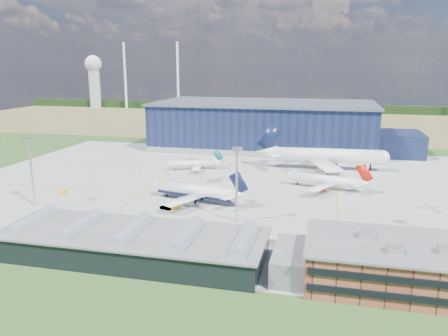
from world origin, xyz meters
The scene contains 24 objects.
ground centered at (0.00, 0.00, 0.00)m, with size 600.00×600.00×0.00m, color #25491B.
apron centered at (0.00, 10.00, 0.03)m, with size 220.00×160.00×0.08m.
farmland centered at (0.00, 220.00, 0.00)m, with size 600.00×220.00×0.01m, color olive.
treeline centered at (0.00, 300.00, 4.00)m, with size 600.00×8.00×8.00m, color black.
horizon_dressing centered at (-191.30, 294.39, 34.20)m, with size 440.20×18.00×70.00m.
hangar centered at (2.81, 94.80, 11.62)m, with size 145.00×62.00×26.10m.
ops_building centered at (55.01, -60.00, 4.79)m, with size 46.00×23.00×10.90m.
glass_concourse centered at (-6.45, -60.00, 3.69)m, with size 78.00×23.00×8.60m.
light_mast_west centered at (-60.00, -30.00, 15.43)m, with size 2.60×2.60×23.00m.
light_mast_center centered at (10.00, -30.00, 15.43)m, with size 2.60×2.60×23.00m.
airliner_navy centered at (-8.16, -13.26, 6.12)m, with size 37.55×36.74×12.25m, color white, non-canonical shape.
airliner_red centered at (35.25, 13.42, 5.49)m, with size 33.65×32.92×10.97m, color white, non-canonical shape.
airliner_widebody centered at (36.22, 46.51, 9.84)m, with size 60.37×59.06×19.69m, color white, non-canonical shape.
airliner_regional centered at (-23.14, 32.08, 4.33)m, with size 26.54×25.96×8.65m, color white, non-canonical shape.
gse_tug_a centered at (-58.43, -15.93, 0.65)m, with size 1.92×3.14×1.31m, color #FFA916.
gse_tug_b centered at (-12.33, -22.86, 0.66)m, with size 2.02×3.03×1.31m, color #FFA916.
gse_van_a centered at (-3.44, 15.98, 1.23)m, with size 2.45×5.62×2.45m, color silver.
gse_cart_a centered at (72.53, -7.40, 0.71)m, with size 2.18×3.27×1.42m, color silver.
gse_van_b centered at (70.30, -4.71, 1.23)m, with size 2.45×5.35×2.45m, color silver.
gse_tug_c centered at (50.84, 49.61, 0.78)m, with size 2.24×3.58×1.57m, color #FFA916.
gse_cart_b centered at (-42.86, 19.64, 0.58)m, with size 1.79×2.69×1.17m, color silver.
gse_van_c centered at (22.17, -46.00, 1.19)m, with size 2.39×4.97×2.39m, color silver.
car_a centered at (4.14, -48.00, 0.56)m, with size 1.32×3.29×1.12m, color #99999E.
car_b centered at (-15.11, -24.27, 0.66)m, with size 1.39×3.99×1.31m, color #99999E.
Camera 1 is at (35.39, -152.60, 46.33)m, focal length 35.00 mm.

